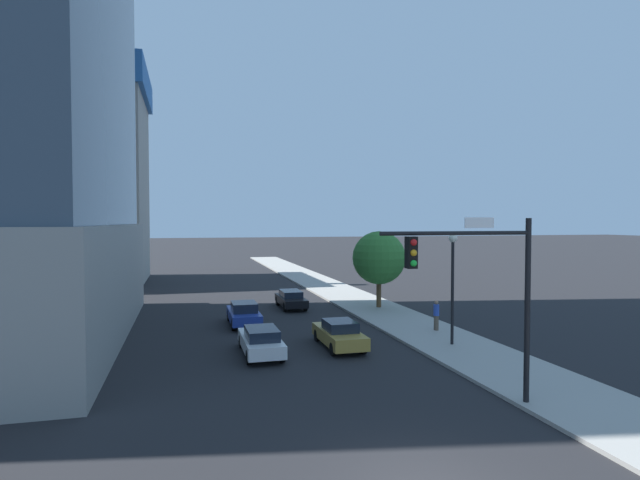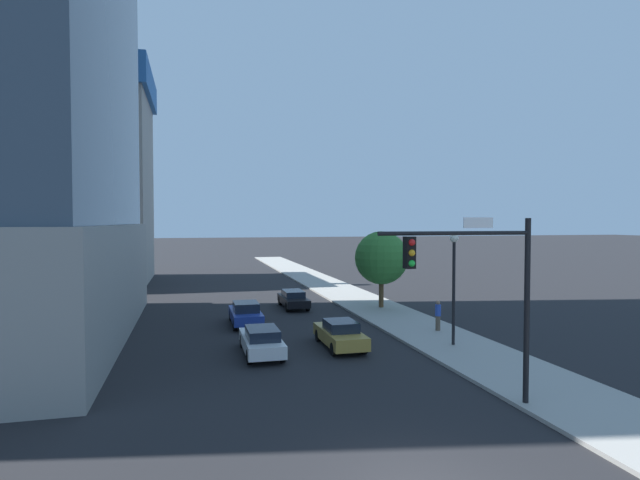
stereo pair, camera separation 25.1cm
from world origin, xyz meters
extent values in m
cube|color=#9E9B93|center=(8.00, 20.00, 0.07)|extent=(4.65, 120.00, 0.15)
cube|color=#9E9B93|center=(-17.67, 47.36, 11.32)|extent=(15.86, 14.43, 22.64)
cube|color=#2D6BB7|center=(-17.67, 47.36, 21.14)|extent=(16.81, 15.29, 3.00)
cube|color=gold|center=(-12.91, 43.03, 15.76)|extent=(0.90, 0.90, 31.52)
cylinder|color=black|center=(6.07, 4.26, 3.40)|extent=(0.20, 0.20, 6.50)
cylinder|color=black|center=(3.30, 4.26, 6.13)|extent=(5.55, 0.14, 0.14)
cube|color=black|center=(1.62, 4.26, 5.51)|extent=(0.32, 0.36, 1.05)
sphere|color=red|center=(1.62, 4.07, 5.85)|extent=(0.22, 0.22, 0.22)
sphere|color=orange|center=(1.62, 4.07, 5.51)|extent=(0.22, 0.22, 0.22)
sphere|color=green|center=(1.62, 4.07, 5.17)|extent=(0.22, 0.22, 0.22)
cube|color=white|center=(4.13, 4.26, 6.48)|extent=(1.10, 0.04, 0.36)
cylinder|color=black|center=(7.81, 12.54, 2.82)|extent=(0.16, 0.16, 5.33)
sphere|color=silver|center=(7.81, 12.54, 5.66)|extent=(0.44, 0.44, 0.44)
cylinder|color=brown|center=(8.39, 24.37, 1.25)|extent=(0.36, 0.36, 2.20)
sphere|color=#387F33|center=(8.39, 24.37, 3.83)|extent=(3.96, 3.96, 3.96)
cube|color=#AD8938|center=(2.13, 14.00, 0.59)|extent=(1.76, 4.59, 0.63)
cube|color=#19212D|center=(2.13, 13.84, 1.16)|extent=(1.48, 1.96, 0.51)
cylinder|color=black|center=(1.36, 15.56, 0.33)|extent=(0.22, 0.66, 0.66)
cylinder|color=black|center=(2.91, 15.56, 0.33)|extent=(0.22, 0.66, 0.66)
cylinder|color=black|center=(1.36, 12.44, 0.33)|extent=(0.22, 0.66, 0.66)
cylinder|color=black|center=(2.91, 12.44, 0.33)|extent=(0.22, 0.66, 0.66)
cube|color=black|center=(2.13, 26.44, 0.58)|extent=(1.70, 4.56, 0.55)
cube|color=#19212D|center=(2.13, 26.52, 1.08)|extent=(1.43, 2.35, 0.47)
cylinder|color=black|center=(1.38, 27.99, 0.35)|extent=(0.22, 0.70, 0.70)
cylinder|color=black|center=(2.88, 27.99, 0.35)|extent=(0.22, 0.70, 0.70)
cylinder|color=black|center=(1.38, 24.89, 0.35)|extent=(0.22, 0.70, 0.70)
cylinder|color=black|center=(2.88, 24.89, 0.35)|extent=(0.22, 0.70, 0.70)
cube|color=#233D9E|center=(-2.02, 21.06, 0.60)|extent=(1.79, 4.60, 0.61)
cube|color=#19212D|center=(-2.02, 20.82, 1.18)|extent=(1.50, 2.06, 0.56)
cylinder|color=black|center=(-2.80, 22.62, 0.35)|extent=(0.22, 0.69, 0.69)
cylinder|color=black|center=(-1.23, 22.62, 0.35)|extent=(0.22, 0.69, 0.69)
cylinder|color=black|center=(-2.80, 19.49, 0.35)|extent=(0.22, 0.69, 0.69)
cylinder|color=black|center=(-1.23, 19.49, 0.35)|extent=(0.22, 0.69, 0.69)
cube|color=silver|center=(-2.02, 13.58, 0.59)|extent=(1.75, 4.69, 0.60)
cube|color=#19212D|center=(-2.02, 13.16, 1.14)|extent=(1.47, 2.25, 0.51)
cylinder|color=black|center=(-2.79, 15.18, 0.34)|extent=(0.22, 0.68, 0.68)
cylinder|color=black|center=(-1.24, 15.18, 0.34)|extent=(0.22, 0.68, 0.68)
cylinder|color=black|center=(-2.79, 11.99, 0.34)|extent=(0.22, 0.68, 0.68)
cylinder|color=black|center=(-1.24, 11.99, 0.34)|extent=(0.22, 0.68, 0.68)
cylinder|color=brown|center=(8.67, 15.89, 0.58)|extent=(0.28, 0.28, 0.86)
cylinder|color=#2D4CB2|center=(8.67, 15.89, 1.33)|extent=(0.34, 0.34, 0.66)
sphere|color=#997051|center=(8.67, 15.89, 1.78)|extent=(0.23, 0.23, 0.23)
camera|label=1|loc=(-5.54, -11.11, 6.52)|focal=28.66mm
camera|label=2|loc=(-5.30, -11.18, 6.52)|focal=28.66mm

